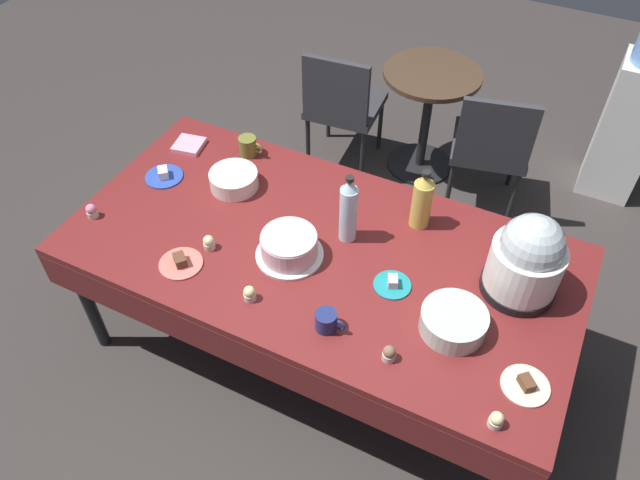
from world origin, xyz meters
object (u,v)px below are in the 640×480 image
object	(u,v)px
soda_bottle_water	(348,210)
round_cafe_table	(428,103)
cupcake_vanilla	(250,294)
cupcake_lemon	(389,353)
dessert_plate_cream	(526,385)
soda_bottle_ginger_ale	(422,200)
potluck_table	(320,258)
slow_cooker	(527,260)
ceramic_snack_bowl	(234,180)
cupcake_rose	(209,243)
dessert_plate_cobalt	(164,175)
maroon_chair_right	(491,144)
glass_salad_bowl	(453,321)
dessert_plate_teal	(392,284)
frosted_layer_cake	(289,246)
water_cooler	(635,110)
coffee_mug_navy	(327,321)
cupcake_berry	(496,420)
dessert_plate_coral	(181,262)
coffee_mug_olive	(248,146)
cupcake_mint	(92,211)
maroon_chair_left	(342,103)

from	to	relation	value
soda_bottle_water	round_cafe_table	size ratio (longest dim) A/B	0.47
cupcake_vanilla	cupcake_lemon	bearing A→B (deg)	-1.33
dessert_plate_cream	soda_bottle_ginger_ale	world-z (taller)	soda_bottle_ginger_ale
potluck_table	slow_cooker	distance (m)	0.86
ceramic_snack_bowl	cupcake_rose	distance (m)	0.41
dessert_plate_cobalt	maroon_chair_right	world-z (taller)	maroon_chair_right
glass_salad_bowl	dessert_plate_teal	xyz separation A→B (m)	(-0.28, 0.10, -0.03)
glass_salad_bowl	maroon_chair_right	xyz separation A→B (m)	(-0.22, 1.56, -0.30)
frosted_layer_cake	dessert_plate_teal	world-z (taller)	frosted_layer_cake
dessert_plate_cream	cupcake_lemon	xyz separation A→B (m)	(-0.48, -0.11, 0.02)
ceramic_snack_bowl	water_cooler	xyz separation A→B (m)	(1.65, 1.80, -0.20)
coffee_mug_navy	cupcake_berry	bearing A→B (deg)	-8.99
frosted_layer_cake	cupcake_rose	size ratio (longest dim) A/B	4.30
ceramic_snack_bowl	cupcake_berry	world-z (taller)	ceramic_snack_bowl
frosted_layer_cake	dessert_plate_coral	xyz separation A→B (m)	(-0.38, -0.25, -0.05)
frosted_layer_cake	maroon_chair_right	size ratio (longest dim) A/B	0.34
glass_salad_bowl	dessert_plate_cream	distance (m)	0.34
potluck_table	coffee_mug_navy	bearing A→B (deg)	-60.07
dessert_plate_cobalt	soda_bottle_water	distance (m)	0.97
water_cooler	soda_bottle_ginger_ale	bearing A→B (deg)	-115.47
frosted_layer_cake	soda_bottle_ginger_ale	size ratio (longest dim) A/B	0.98
dessert_plate_cream	dessert_plate_teal	size ratio (longest dim) A/B	1.12
soda_bottle_water	frosted_layer_cake	bearing A→B (deg)	-129.37
soda_bottle_ginger_ale	glass_salad_bowl	bearing A→B (deg)	-57.34
cupcake_lemon	dessert_plate_teal	bearing A→B (deg)	109.51
soda_bottle_ginger_ale	dessert_plate_cobalt	bearing A→B (deg)	-168.44
dessert_plate_teal	soda_bottle_water	bearing A→B (deg)	148.45
glass_salad_bowl	cupcake_lemon	distance (m)	0.29
cupcake_rose	coffee_mug_navy	distance (m)	0.65
slow_cooker	ceramic_snack_bowl	world-z (taller)	slow_cooker
coffee_mug_olive	cupcake_vanilla	bearing A→B (deg)	-58.71
dessert_plate_cream	cupcake_mint	distance (m)	1.96
cupcake_berry	coffee_mug_olive	xyz separation A→B (m)	(-1.50, 0.89, 0.02)
ceramic_snack_bowl	water_cooler	bearing A→B (deg)	47.39
potluck_table	dessert_plate_teal	distance (m)	0.37
maroon_chair_left	dessert_plate_teal	bearing A→B (deg)	-58.44
soda_bottle_ginger_ale	coffee_mug_navy	world-z (taller)	soda_bottle_ginger_ale
cupcake_mint	soda_bottle_water	size ratio (longest dim) A/B	0.20
potluck_table	frosted_layer_cake	distance (m)	0.18
cupcake_lemon	round_cafe_table	distance (m)	2.10
cupcake_mint	maroon_chair_left	size ratio (longest dim) A/B	0.08
potluck_table	dessert_plate_coral	xyz separation A→B (m)	(-0.48, -0.34, 0.07)
frosted_layer_cake	coffee_mug_navy	size ratio (longest dim) A/B	2.36
coffee_mug_navy	water_cooler	bearing A→B (deg)	68.91
cupcake_berry	coffee_mug_olive	world-z (taller)	coffee_mug_olive
coffee_mug_navy	cupcake_mint	bearing A→B (deg)	176.12
potluck_table	coffee_mug_navy	world-z (taller)	coffee_mug_navy
dessert_plate_coral	maroon_chair_left	distance (m)	1.77
frosted_layer_cake	dessert_plate_cream	bearing A→B (deg)	-9.84
dessert_plate_cobalt	maroon_chair_left	world-z (taller)	maroon_chair_left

